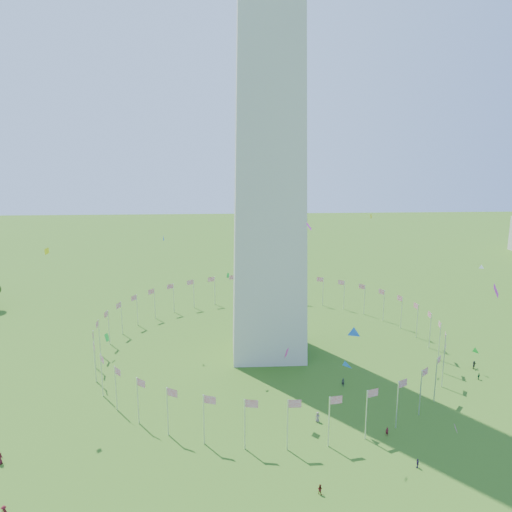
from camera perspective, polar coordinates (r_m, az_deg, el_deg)
The scene contains 4 objects.
ground at distance 80.22m, azimuth 4.50°, elevation -25.18°, with size 600.00×600.00×0.00m, color #2C5513.
flag_ring at distance 121.62m, azimuth 1.37°, elevation -8.93°, with size 80.24×80.24×9.00m.
crowd at distance 82.77m, azimuth 7.39°, elevation -23.16°, with size 97.52×74.96×2.00m.
kites_aloft at distance 95.28m, azimuth 11.14°, elevation -7.89°, with size 112.58×75.47×32.39m.
Camera 1 is at (-9.27, -62.78, 49.08)m, focal length 35.00 mm.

